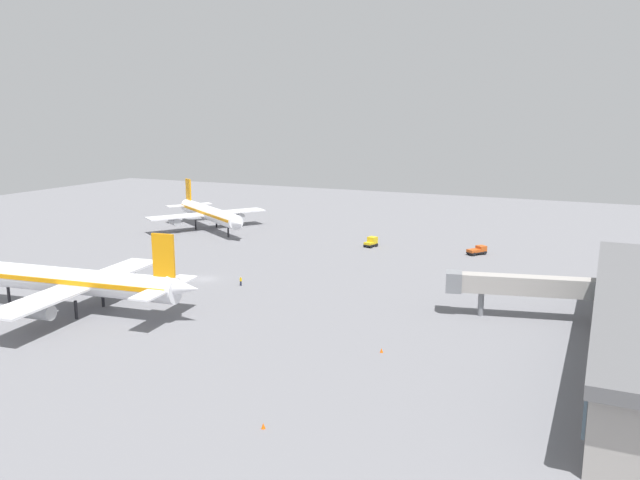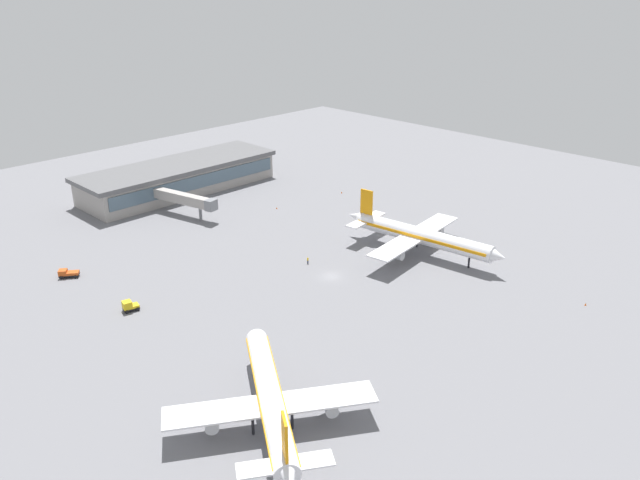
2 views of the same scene
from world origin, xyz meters
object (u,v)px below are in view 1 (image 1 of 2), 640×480
Objects in this scene: safety_cone_near_gate at (382,350)px; safety_cone_far_side at (263,426)px; pushback_tractor at (478,250)px; ground_crew_worker at (241,281)px; baggage_tug at (371,242)px; airplane_at_gate at (75,281)px; airplane_taxiing at (209,213)px.

safety_cone_near_gate is 24.50m from safety_cone_far_side.
ground_crew_worker is at bearing 179.12° from pushback_tractor.
baggage_tug is at bearing 131.36° from pushback_tractor.
safety_cone_far_side is (-88.59, 4.00, -0.67)m from pushback_tractor.
baggage_tug is at bearing -117.80° from airplane_at_gate.
safety_cone_near_gate is (-64.40, 0.04, -0.67)m from pushback_tractor.
airplane_taxiing is (68.41, 21.94, -0.37)m from airplane_at_gate.
baggage_tug is at bearing 30.19° from airplane_taxiing.
pushback_tractor is 1.31× the size of baggage_tug.
airplane_taxiing is at bearing -78.93° from airplane_at_gate.
airplane_taxiing reaches higher than safety_cone_near_gate.
airplane_taxiing is 10.07× the size of baggage_tug.
airplane_at_gate is at bearing -38.98° from airplane_taxiing.
safety_cone_near_gate is (-20.30, -34.09, -0.55)m from ground_crew_worker.
safety_cone_near_gate is at bearing 177.20° from airplane_at_gate.
baggage_tug is at bearing 22.20° from ground_crew_worker.
baggage_tug is 5.94× the size of safety_cone_far_side.
ground_crew_worker is (23.70, -15.61, -4.03)m from airplane_at_gate.
pushback_tractor is at bearing -71.60° from baggage_tug.
ground_crew_worker is 2.78× the size of safety_cone_far_side.
ground_crew_worker is at bearing 59.23° from safety_cone_near_gate.
safety_cone_far_side is at bearing -19.57° from airplane_taxiing.
airplane_taxiing is 47.52m from baggage_tug.
ground_crew_worker is 39.68m from safety_cone_near_gate.
pushback_tractor is 7.77× the size of safety_cone_near_gate.
airplane_at_gate is 12.39× the size of baggage_tug.
pushback_tractor is 2.79× the size of ground_crew_worker.
safety_cone_near_gate and safety_cone_far_side have the same top height.
safety_cone_near_gate is 1.00× the size of safety_cone_far_side.
pushback_tractor is 64.41m from safety_cone_near_gate.
ground_crew_worker reaches higher than safety_cone_near_gate.
baggage_tug is (-1.92, 24.35, 0.19)m from pushback_tractor.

